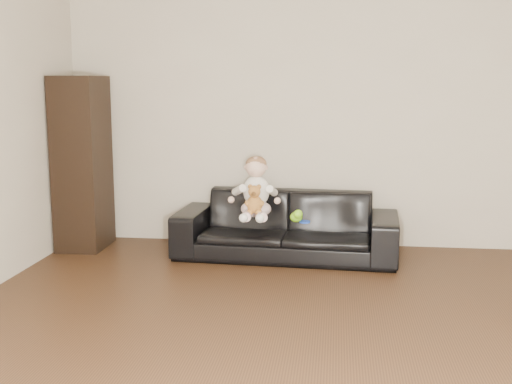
# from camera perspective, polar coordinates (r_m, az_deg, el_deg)

# --- Properties ---
(floor) EXTENTS (5.50, 5.50, 0.00)m
(floor) POSITION_cam_1_polar(r_m,az_deg,el_deg) (3.61, 6.08, -15.42)
(floor) COLOR #3C2515
(floor) RESTS_ON ground
(wall_back) EXTENTS (5.00, 0.00, 5.00)m
(wall_back) POSITION_cam_1_polar(r_m,az_deg,el_deg) (6.02, 6.86, 7.48)
(wall_back) COLOR beige
(wall_back) RESTS_ON ground
(wall_front) EXTENTS (5.00, 0.00, 5.00)m
(wall_front) POSITION_cam_1_polar(r_m,az_deg,el_deg) (0.57, 2.44, -14.30)
(wall_front) COLOR beige
(wall_front) RESTS_ON ground
(sofa) EXTENTS (1.98, 0.87, 0.57)m
(sofa) POSITION_cam_1_polar(r_m,az_deg,el_deg) (5.67, 2.69, -2.98)
(sofa) COLOR black
(sofa) RESTS_ON floor
(cabinet) EXTENTS (0.41, 0.55, 1.59)m
(cabinet) POSITION_cam_1_polar(r_m,az_deg,el_deg) (6.12, -15.17, 2.48)
(cabinet) COLOR black
(cabinet) RESTS_ON floor
(shelf_item) EXTENTS (0.18, 0.25, 0.28)m
(shelf_item) POSITION_cam_1_polar(r_m,az_deg,el_deg) (6.08, -15.15, 5.82)
(shelf_item) COLOR silver
(shelf_item) RESTS_ON cabinet
(baby) EXTENTS (0.39, 0.47, 0.53)m
(baby) POSITION_cam_1_polar(r_m,az_deg,el_deg) (5.53, -0.02, 0.12)
(baby) COLOR silver
(baby) RESTS_ON sofa
(teddy_bear) EXTENTS (0.15, 0.15, 0.25)m
(teddy_bear) POSITION_cam_1_polar(r_m,az_deg,el_deg) (5.38, -0.13, -0.69)
(teddy_bear) COLOR #A36B2E
(teddy_bear) RESTS_ON sofa
(toy_green) EXTENTS (0.13, 0.15, 0.09)m
(toy_green) POSITION_cam_1_polar(r_m,az_deg,el_deg) (5.38, 3.59, -2.23)
(toy_green) COLOR #78D118
(toy_green) RESTS_ON sofa
(toy_rattle) EXTENTS (0.07, 0.07, 0.07)m
(toy_rattle) POSITION_cam_1_polar(r_m,az_deg,el_deg) (5.43, 3.44, -2.23)
(toy_rattle) COLOR orange
(toy_rattle) RESTS_ON sofa
(toy_blue_disc) EXTENTS (0.09, 0.09, 0.01)m
(toy_blue_disc) POSITION_cam_1_polar(r_m,az_deg,el_deg) (5.38, 4.35, -2.66)
(toy_blue_disc) COLOR blue
(toy_blue_disc) RESTS_ON sofa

